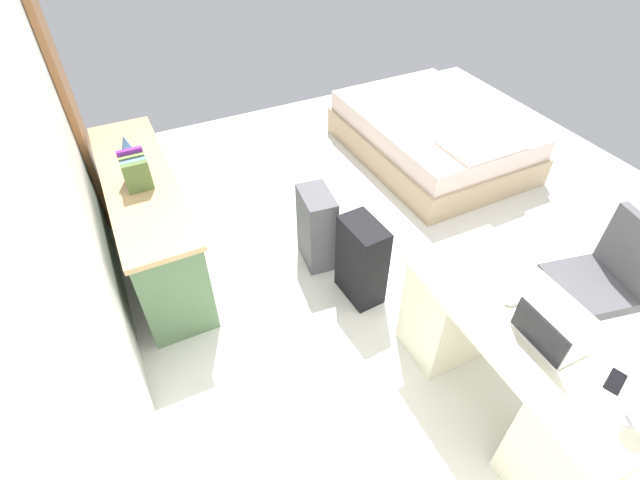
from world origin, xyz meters
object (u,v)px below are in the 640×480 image
(office_chair, at_px, (594,290))
(bed, at_px, (432,136))
(desk, at_px, (513,364))
(laptop, at_px, (545,336))
(credenza, at_px, (151,221))
(computer_mouse, at_px, (512,301))
(suitcase_black, at_px, (362,261))
(suitcase_spare_grey, at_px, (317,228))
(figurine_small, at_px, (125,142))
(cell_phone_near_laptop, at_px, (615,381))

(office_chair, bearing_deg, bed, -10.75)
(desk, bearing_deg, laptop, 160.82)
(credenza, height_order, bed, credenza)
(computer_mouse, bearing_deg, laptop, 170.98)
(office_chair, relative_size, computer_mouse, 9.40)
(bed, bearing_deg, office_chair, 169.25)
(suitcase_black, height_order, suitcase_spare_grey, suitcase_black)
(desk, distance_m, figurine_small, 3.08)
(suitcase_black, relative_size, laptop, 2.12)
(desk, distance_m, suitcase_spare_grey, 1.68)
(desk, relative_size, suitcase_black, 2.19)
(cell_phone_near_laptop, distance_m, figurine_small, 3.46)
(computer_mouse, height_order, figurine_small, figurine_small)
(office_chair, distance_m, figurine_small, 3.46)
(suitcase_spare_grey, distance_m, computer_mouse, 1.60)
(credenza, relative_size, laptop, 5.75)
(laptop, height_order, figurine_small, laptop)
(credenza, relative_size, suitcase_black, 2.72)
(desk, distance_m, laptop, 0.42)
(bed, xyz_separation_m, suitcase_black, (-1.34, 1.60, 0.09))
(cell_phone_near_laptop, bearing_deg, computer_mouse, -11.83)
(bed, height_order, laptop, laptop)
(suitcase_spare_grey, bearing_deg, office_chair, -131.35)
(credenza, xyz_separation_m, bed, (0.31, -2.86, -0.15))
(credenza, relative_size, bed, 0.94)
(credenza, xyz_separation_m, cell_phone_near_laptop, (-2.59, -1.67, 0.36))
(bed, xyz_separation_m, cell_phone_near_laptop, (-2.90, 1.19, 0.52))
(computer_mouse, bearing_deg, bed, -28.00)
(computer_mouse, bearing_deg, suitcase_black, 19.08)
(credenza, height_order, suitcase_spare_grey, credenza)
(laptop, xyz_separation_m, cell_phone_near_laptop, (-0.31, -0.13, -0.04))
(office_chair, bearing_deg, figurine_small, 44.90)
(suitcase_spare_grey, relative_size, laptop, 2.03)
(credenza, distance_m, computer_mouse, 2.59)
(computer_mouse, relative_size, figurine_small, 0.91)
(credenza, relative_size, cell_phone_near_laptop, 13.24)
(laptop, bearing_deg, suitcase_spare_grey, 13.22)
(office_chair, height_order, suitcase_black, office_chair)
(desk, relative_size, bed, 0.75)
(laptop, distance_m, cell_phone_near_laptop, 0.34)
(suitcase_black, height_order, cell_phone_near_laptop, cell_phone_near_laptop)
(bed, bearing_deg, computer_mouse, 151.27)
(desk, xyz_separation_m, figurine_small, (2.61, 1.58, 0.45))
(bed, bearing_deg, desk, 152.65)
(suitcase_black, bearing_deg, desk, -168.13)
(bed, height_order, suitcase_spare_grey, suitcase_spare_grey)
(office_chair, distance_m, suitcase_spare_grey, 1.94)
(computer_mouse, distance_m, cell_phone_near_laptop, 0.58)
(office_chair, distance_m, bed, 2.35)
(desk, xyz_separation_m, credenza, (2.17, 1.57, 0.00))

